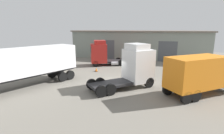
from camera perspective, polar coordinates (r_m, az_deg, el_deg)
name	(u,v)px	position (r m, az deg, el deg)	size (l,w,h in m)	color
ground_plane	(115,82)	(19.42, 1.01, -4.89)	(60.00, 60.00, 0.00)	slate
warehouse_building	(138,44)	(35.91, 8.60, 7.45)	(26.07, 7.67, 5.35)	gray
tractor_unit_white	(134,67)	(17.70, 7.23, 0.14)	(6.28, 6.27, 4.34)	silver
container_trailer_yellow	(23,63)	(19.14, -27.02, 1.23)	(6.78, 11.01, 3.94)	silver
box_truck_grey	(203,73)	(17.40, 27.54, -1.78)	(7.10, 6.50, 3.47)	gray
tractor_unit_red	(101,54)	(27.83, -3.51, 4.39)	(6.48, 4.88, 3.96)	red
gravel_pile	(215,68)	(25.50, 30.65, -0.27)	(3.80, 3.80, 1.86)	#665B4C
traffic_cone	(96,70)	(24.04, -5.15, -0.87)	(0.40, 0.40, 0.55)	black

